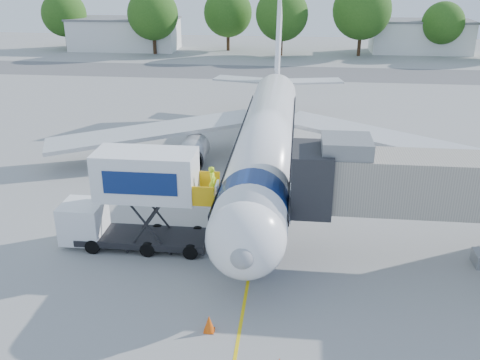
# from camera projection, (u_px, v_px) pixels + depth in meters

# --- Properties ---
(ground) EXTENTS (160.00, 160.00, 0.00)m
(ground) POSITION_uv_depth(u_px,v_px,m) (262.00, 198.00, 35.15)
(ground) COLOR gray
(ground) RESTS_ON ground
(guidance_line) EXTENTS (0.15, 70.00, 0.01)m
(guidance_line) POSITION_uv_depth(u_px,v_px,m) (262.00, 198.00, 35.15)
(guidance_line) COLOR yellow
(guidance_line) RESTS_ON ground
(taxiway_strip) EXTENTS (120.00, 10.00, 0.01)m
(taxiway_strip) POSITION_uv_depth(u_px,v_px,m) (284.00, 73.00, 73.71)
(taxiway_strip) COLOR #59595B
(taxiway_strip) RESTS_ON ground
(aircraft) EXTENTS (34.17, 37.73, 11.35)m
(aircraft) POSITION_uv_depth(u_px,v_px,m) (267.00, 137.00, 37.81)
(aircraft) COLOR white
(aircraft) RESTS_ON ground
(jet_bridge) EXTENTS (13.90, 3.20, 6.60)m
(jet_bridge) POSITION_uv_depth(u_px,v_px,m) (416.00, 184.00, 26.26)
(jet_bridge) COLOR #A39C8B
(jet_bridge) RESTS_ON ground
(catering_hiloader) EXTENTS (8.53, 2.44, 5.50)m
(catering_hiloader) POSITION_uv_depth(u_px,v_px,m) (136.00, 200.00, 28.29)
(catering_hiloader) COLOR black
(catering_hiloader) RESTS_ON ground
(safety_cone_a) EXTENTS (0.48, 0.48, 0.77)m
(safety_cone_a) POSITION_uv_depth(u_px,v_px,m) (209.00, 324.00, 22.50)
(safety_cone_a) COLOR #DD500B
(safety_cone_a) RESTS_ON ground
(outbuilding_left) EXTENTS (18.40, 8.40, 5.30)m
(outbuilding_left) POSITION_uv_depth(u_px,v_px,m) (125.00, 34.00, 92.03)
(outbuilding_left) COLOR silver
(outbuilding_left) RESTS_ON ground
(outbuilding_right) EXTENTS (16.40, 7.40, 5.30)m
(outbuilding_right) POSITION_uv_depth(u_px,v_px,m) (420.00, 36.00, 88.85)
(outbuilding_right) COLOR silver
(outbuilding_right) RESTS_ON ground
(tree_a) EXTENTS (7.55, 7.55, 9.63)m
(tree_a) POSITION_uv_depth(u_px,v_px,m) (64.00, 14.00, 91.31)
(tree_a) COLOR #382314
(tree_a) RESTS_ON ground
(tree_b) EXTENTS (8.16, 8.16, 10.40)m
(tree_b) POSITION_uv_depth(u_px,v_px,m) (153.00, 14.00, 86.00)
(tree_b) COLOR #382314
(tree_b) RESTS_ON ground
(tree_c) EXTENTS (8.08, 8.08, 10.31)m
(tree_c) POSITION_uv_depth(u_px,v_px,m) (228.00, 13.00, 89.45)
(tree_c) COLOR #382314
(tree_c) RESTS_ON ground
(tree_d) EXTENTS (8.32, 8.32, 10.60)m
(tree_d) POSITION_uv_depth(u_px,v_px,m) (282.00, 14.00, 84.57)
(tree_d) COLOR #382314
(tree_d) RESTS_ON ground
(tree_e) EXTENTS (9.21, 9.21, 11.75)m
(tree_e) POSITION_uv_depth(u_px,v_px,m) (362.00, 10.00, 84.03)
(tree_e) COLOR #382314
(tree_e) RESTS_ON ground
(tree_f) EXTENTS (6.64, 6.64, 8.47)m
(tree_f) POSITION_uv_depth(u_px,v_px,m) (443.00, 23.00, 84.90)
(tree_f) COLOR #382314
(tree_f) RESTS_ON ground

